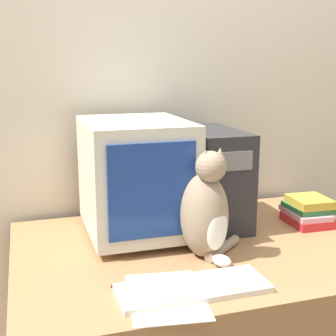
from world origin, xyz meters
name	(u,v)px	position (x,y,z in m)	size (l,w,h in m)	color
wall_back	(159,100)	(0.00, 0.98, 1.25)	(7.00, 0.05, 2.50)	beige
crt_monitor	(136,177)	(-0.19, 0.64, 0.99)	(0.37, 0.47, 0.44)	beige
computer_tower	(212,177)	(0.13, 0.68, 0.96)	(0.20, 0.41, 0.38)	#28282D
keyboard	(193,288)	(-0.15, 0.14, 0.78)	(0.44, 0.16, 0.02)	silver
cat	(206,212)	(-0.02, 0.36, 0.93)	(0.26, 0.24, 0.38)	gray
book_stack	(307,211)	(0.50, 0.55, 0.82)	(0.17, 0.21, 0.11)	red
pen	(137,285)	(-0.30, 0.22, 0.77)	(0.15, 0.04, 0.01)	maroon
paper_sheet	(166,296)	(-0.23, 0.14, 0.77)	(0.25, 0.32, 0.00)	white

